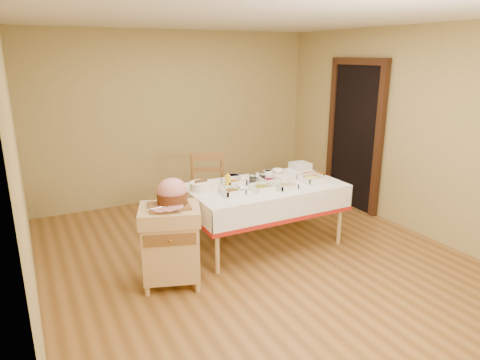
% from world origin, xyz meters
% --- Properties ---
extents(room_shell, '(5.00, 5.00, 5.00)m').
position_xyz_m(room_shell, '(0.00, 0.00, 1.30)').
color(room_shell, olive).
rests_on(room_shell, ground).
extents(doorway, '(0.09, 1.10, 2.20)m').
position_xyz_m(doorway, '(2.20, 0.90, 1.11)').
color(doorway, black).
rests_on(doorway, ground).
extents(dining_table, '(1.82, 1.02, 0.76)m').
position_xyz_m(dining_table, '(0.30, 0.30, 0.60)').
color(dining_table, '#DCB479').
rests_on(dining_table, ground).
extents(butcher_cart, '(0.71, 0.65, 0.83)m').
position_xyz_m(butcher_cart, '(-1.01, -0.11, 0.47)').
color(butcher_cart, '#DCB479').
rests_on(butcher_cart, ground).
extents(dining_chair, '(0.58, 0.57, 1.02)m').
position_xyz_m(dining_chair, '(-0.13, 1.01, 0.52)').
color(dining_chair, brown).
rests_on(dining_chair, ground).
extents(ham_on_board, '(0.42, 0.40, 0.28)m').
position_xyz_m(ham_on_board, '(-0.97, -0.07, 0.94)').
color(ham_on_board, brown).
rests_on(ham_on_board, butcher_cart).
extents(serving_dish_a, '(0.24, 0.23, 0.10)m').
position_xyz_m(serving_dish_a, '(-0.20, 0.15, 0.79)').
color(serving_dish_a, white).
rests_on(serving_dish_a, dining_table).
extents(serving_dish_b, '(0.24, 0.24, 0.10)m').
position_xyz_m(serving_dish_b, '(0.16, 0.12, 0.79)').
color(serving_dish_b, white).
rests_on(serving_dish_b, dining_table).
extents(serving_dish_c, '(0.23, 0.23, 0.09)m').
position_xyz_m(serving_dish_c, '(0.43, 0.05, 0.79)').
color(serving_dish_c, white).
rests_on(serving_dish_c, dining_table).
extents(serving_dish_d, '(0.28, 0.28, 0.10)m').
position_xyz_m(serving_dish_d, '(0.88, 0.14, 0.79)').
color(serving_dish_d, white).
rests_on(serving_dish_d, dining_table).
extents(serving_dish_e, '(0.25, 0.24, 0.11)m').
position_xyz_m(serving_dish_e, '(-0.04, 0.44, 0.80)').
color(serving_dish_e, white).
rests_on(serving_dish_e, dining_table).
extents(serving_dish_f, '(0.23, 0.22, 0.10)m').
position_xyz_m(serving_dish_f, '(0.38, 0.32, 0.79)').
color(serving_dish_f, white).
rests_on(serving_dish_f, dining_table).
extents(small_bowl_left, '(0.11, 0.11, 0.05)m').
position_xyz_m(small_bowl_left, '(-0.42, 0.57, 0.79)').
color(small_bowl_left, white).
rests_on(small_bowl_left, dining_table).
extents(small_bowl_mid, '(0.14, 0.14, 0.06)m').
position_xyz_m(small_bowl_mid, '(0.06, 0.65, 0.79)').
color(small_bowl_mid, navy).
rests_on(small_bowl_mid, dining_table).
extents(small_bowl_right, '(0.11, 0.11, 0.05)m').
position_xyz_m(small_bowl_right, '(0.56, 0.66, 0.79)').
color(small_bowl_right, white).
rests_on(small_bowl_right, dining_table).
extents(bowl_white_imported, '(0.18, 0.18, 0.03)m').
position_xyz_m(bowl_white_imported, '(0.34, 0.59, 0.78)').
color(bowl_white_imported, white).
rests_on(bowl_white_imported, dining_table).
extents(bowl_small_imported, '(0.18, 0.18, 0.05)m').
position_xyz_m(bowl_small_imported, '(0.73, 0.67, 0.78)').
color(bowl_small_imported, white).
rests_on(bowl_small_imported, dining_table).
extents(preserve_jar_left, '(0.09, 0.09, 0.12)m').
position_xyz_m(preserve_jar_left, '(0.21, 0.43, 0.81)').
color(preserve_jar_left, silver).
rests_on(preserve_jar_left, dining_table).
extents(preserve_jar_right, '(0.09, 0.09, 0.11)m').
position_xyz_m(preserve_jar_right, '(0.34, 0.44, 0.81)').
color(preserve_jar_right, silver).
rests_on(preserve_jar_right, dining_table).
extents(mustard_bottle, '(0.06, 0.06, 0.19)m').
position_xyz_m(mustard_bottle, '(-0.16, 0.36, 0.85)').
color(mustard_bottle, yellow).
rests_on(mustard_bottle, dining_table).
extents(bread_basket, '(0.26, 0.26, 0.12)m').
position_xyz_m(bread_basket, '(-0.45, 0.45, 0.81)').
color(bread_basket, white).
rests_on(bread_basket, dining_table).
extents(plate_stack, '(0.23, 0.23, 0.08)m').
position_xyz_m(plate_stack, '(1.09, 0.70, 0.80)').
color(plate_stack, white).
rests_on(plate_stack, dining_table).
extents(brass_platter, '(0.36, 0.26, 0.05)m').
position_xyz_m(brass_platter, '(0.98, 0.28, 0.78)').
color(brass_platter, gold).
rests_on(brass_platter, dining_table).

